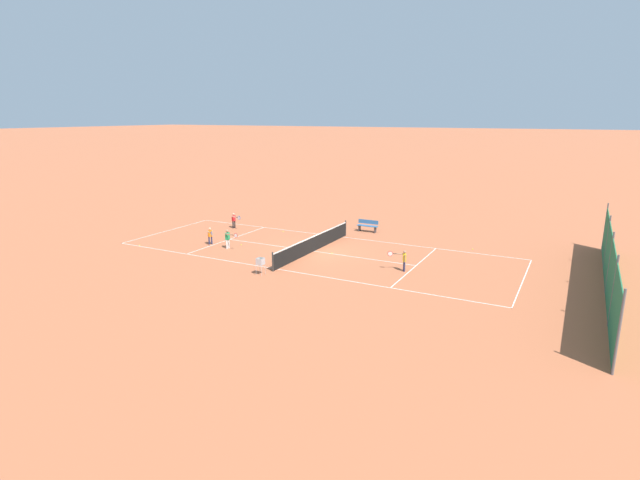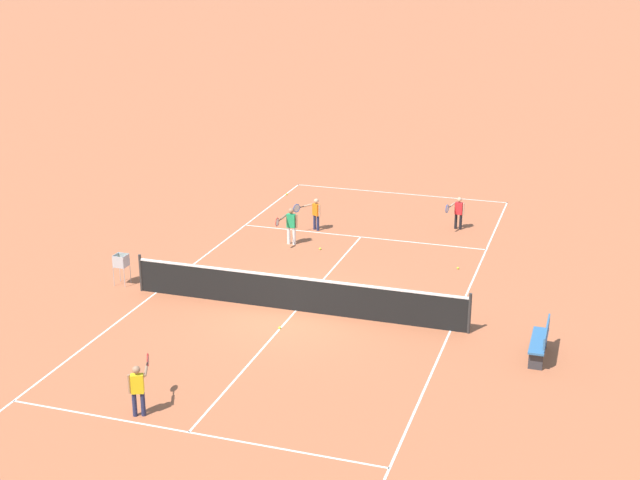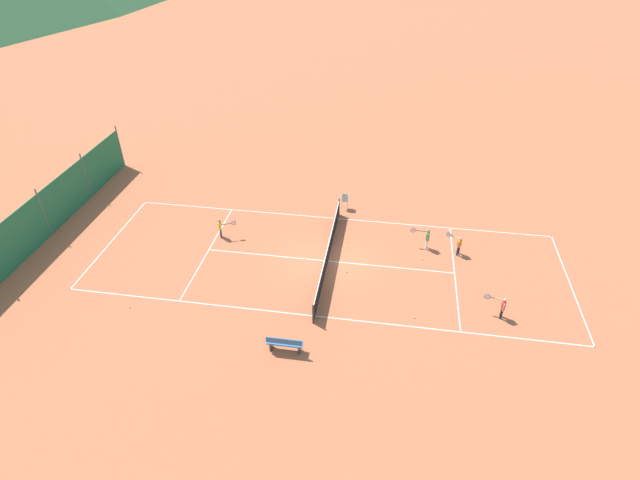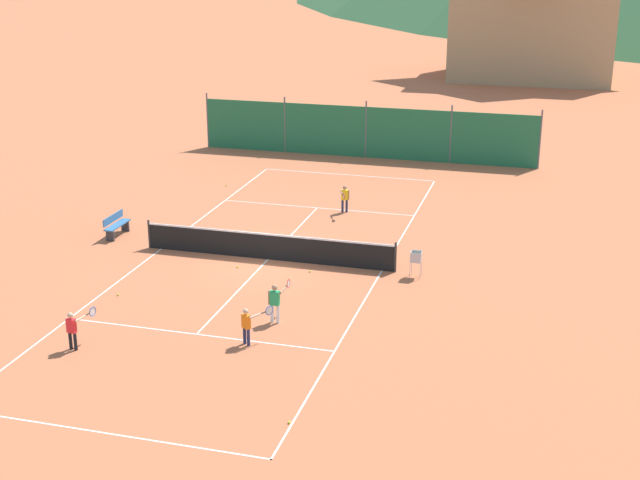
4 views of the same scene
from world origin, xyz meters
TOP-DOWN VIEW (x-y plane):
  - ground_plane at (0.00, 0.00)m, footprint 600.00×600.00m
  - court_line_markings at (0.00, 0.00)m, footprint 8.25×23.85m
  - tennis_net at (0.00, 0.00)m, footprint 9.18×0.08m
  - windscreen_fence_far at (-0.00, 15.50)m, footprint 17.28×0.08m
  - player_near_service at (1.93, -4.97)m, footprint 0.41×1.01m
  - player_far_baseline at (1.66, -6.60)m, footprint 0.75×0.79m
  - player_near_baseline at (-2.87, -8.17)m, footprint 0.50×0.93m
  - player_far_service at (1.26, 6.07)m, footprint 0.39×0.99m
  - tennis_ball_alley_left at (-3.54, -4.41)m, footprint 0.07×0.07m
  - tennis_ball_alley_right at (-0.74, -1.07)m, footprint 0.07×0.07m
  - tennis_ball_by_net_left at (-0.00, 1.23)m, footprint 0.07×0.07m
  - tennis_ball_mid_court at (1.77, -0.80)m, footprint 0.07×0.07m
  - tennis_ball_service_box at (4.03, -10.36)m, footprint 0.07×0.07m
  - tennis_ball_far_corner at (-4.88, 8.47)m, footprint 0.07×0.07m
  - tennis_ball_near_corner at (0.88, -4.79)m, footprint 0.07×0.07m
  - ball_hopper at (5.30, -0.26)m, footprint 0.36×0.36m
  - courtside_bench at (-6.34, 0.88)m, footprint 0.36×1.50m
  - alpine_chalet at (6.70, 44.26)m, footprint 13.00×10.00m

SIDE VIEW (x-z plane):
  - ground_plane at x=0.00m, z-range 0.00..0.00m
  - court_line_markings at x=0.00m, z-range 0.00..0.01m
  - tennis_ball_alley_left at x=-3.54m, z-range 0.00..0.07m
  - tennis_ball_alley_right at x=-0.74m, z-range 0.00..0.07m
  - tennis_ball_by_net_left at x=0.00m, z-range 0.00..0.07m
  - tennis_ball_mid_court at x=1.77m, z-range 0.00..0.07m
  - tennis_ball_service_box at x=4.03m, z-range 0.00..0.07m
  - tennis_ball_far_corner at x=-4.88m, z-range 0.00..0.07m
  - tennis_ball_near_corner at x=0.88m, z-range 0.00..0.07m
  - courtside_bench at x=-6.34m, z-range 0.03..0.87m
  - tennis_net at x=0.00m, z-range -0.03..1.03m
  - player_far_baseline at x=1.66m, z-range 0.10..1.19m
  - player_near_baseline at x=-2.87m, z-range 0.10..1.21m
  - ball_hopper at x=5.30m, z-range 0.21..1.10m
  - player_far_service at x=1.26m, z-range 0.10..1.23m
  - player_near_service at x=1.93m, z-range 0.10..1.31m
  - windscreen_fence_far at x=0.00m, z-range -0.14..2.76m
  - alpine_chalet at x=6.70m, z-range 0.22..11.42m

